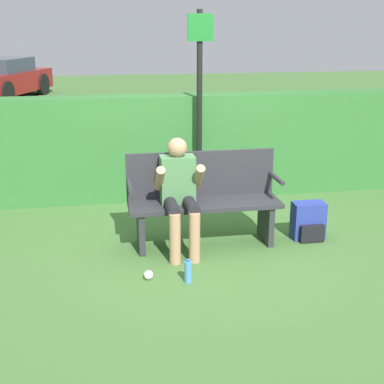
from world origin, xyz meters
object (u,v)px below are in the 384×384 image
(backpack, at_px, (309,222))
(parked_car, at_px, (0,79))
(person_seated, at_px, (179,190))
(park_bench, at_px, (203,199))
(signpost, at_px, (200,98))
(water_bottle, at_px, (188,272))

(backpack, relative_size, parked_car, 0.10)
(person_seated, relative_size, backpack, 2.84)
(park_bench, bearing_deg, parked_car, 107.99)
(person_seated, relative_size, signpost, 0.48)
(water_bottle, xyz_separation_m, parked_car, (-3.69, 13.22, 0.50))
(signpost, bearing_deg, parked_car, 110.84)
(person_seated, xyz_separation_m, signpost, (0.47, 1.44, 0.73))
(backpack, height_order, water_bottle, backpack)
(signpost, xyz_separation_m, parked_car, (-4.20, 11.03, -0.76))
(park_bench, xyz_separation_m, water_bottle, (-0.31, -0.90, -0.38))
(park_bench, bearing_deg, signpost, 81.28)
(backpack, distance_m, signpost, 2.05)
(water_bottle, height_order, signpost, signpost)
(parked_car, bearing_deg, park_bench, -141.91)
(signpost, bearing_deg, backpack, -55.61)
(signpost, distance_m, parked_car, 11.83)
(park_bench, xyz_separation_m, person_seated, (-0.27, -0.15, 0.16))
(person_seated, bearing_deg, parked_car, 106.64)
(parked_car, bearing_deg, person_seated, -143.26)
(backpack, bearing_deg, person_seated, -177.88)
(backpack, relative_size, signpost, 0.17)
(water_bottle, bearing_deg, backpack, 28.93)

